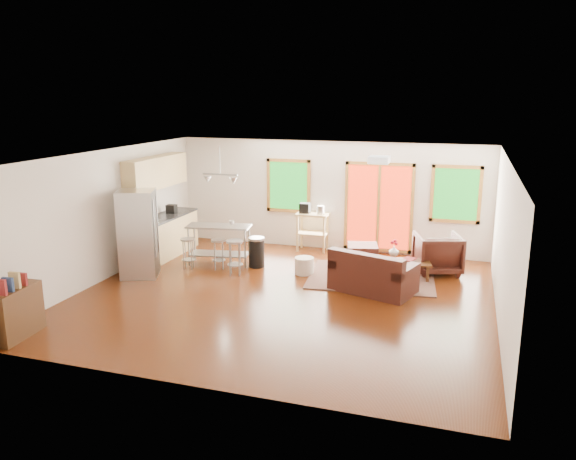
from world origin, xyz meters
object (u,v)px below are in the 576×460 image
(armchair, at_px, (438,252))
(ottoman, at_px, (362,254))
(kitchen_cart, at_px, (312,219))
(rug, at_px, (371,277))
(coffee_table, at_px, (407,264))
(refrigerator, at_px, (139,234))
(loveseat, at_px, (372,276))
(island, at_px, (219,238))

(armchair, xyz_separation_m, ottoman, (-1.61, 0.16, -0.24))
(ottoman, height_order, kitchen_cart, kitchen_cart)
(rug, relative_size, coffee_table, 2.44)
(refrigerator, bearing_deg, armchair, -2.34)
(loveseat, height_order, refrigerator, refrigerator)
(coffee_table, relative_size, armchair, 1.12)
(armchair, bearing_deg, kitchen_cart, -33.97)
(loveseat, relative_size, kitchen_cart, 1.49)
(loveseat, bearing_deg, kitchen_cart, 144.98)
(loveseat, xyz_separation_m, kitchen_cart, (-1.87, 2.46, 0.46))
(kitchen_cart, bearing_deg, island, -134.21)
(coffee_table, distance_m, ottoman, 1.31)
(coffee_table, relative_size, kitchen_cart, 0.90)
(rug, height_order, coffee_table, coffee_table)
(kitchen_cart, bearing_deg, refrigerator, -134.17)
(rug, bearing_deg, island, -179.03)
(rug, height_order, loveseat, loveseat)
(loveseat, xyz_separation_m, coffee_table, (0.54, 0.97, -0.00))
(ottoman, bearing_deg, refrigerator, -152.11)
(refrigerator, height_order, kitchen_cart, refrigerator)
(refrigerator, bearing_deg, loveseat, -16.13)
(loveseat, distance_m, refrigerator, 4.78)
(coffee_table, bearing_deg, ottoman, 143.38)
(loveseat, xyz_separation_m, armchair, (1.10, 1.59, 0.14))
(coffee_table, height_order, ottoman, ottoman)
(armchair, bearing_deg, loveseat, 37.54)
(rug, distance_m, kitchen_cart, 2.50)
(rug, height_order, armchair, armchair)
(loveseat, relative_size, refrigerator, 0.96)
(refrigerator, bearing_deg, rug, -5.97)
(kitchen_cart, bearing_deg, armchair, -16.24)
(rug, bearing_deg, kitchen_cart, 136.62)
(island, bearing_deg, loveseat, -12.41)
(rug, xyz_separation_m, ottoman, (-0.36, 0.93, 0.20))
(ottoman, bearing_deg, island, -161.90)
(coffee_table, bearing_deg, refrigerator, -164.59)
(refrigerator, relative_size, kitchen_cart, 1.56)
(coffee_table, bearing_deg, kitchen_cart, 148.41)
(rug, height_order, island, island)
(loveseat, height_order, ottoman, loveseat)
(island, bearing_deg, armchair, 10.08)
(coffee_table, bearing_deg, rug, -168.08)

